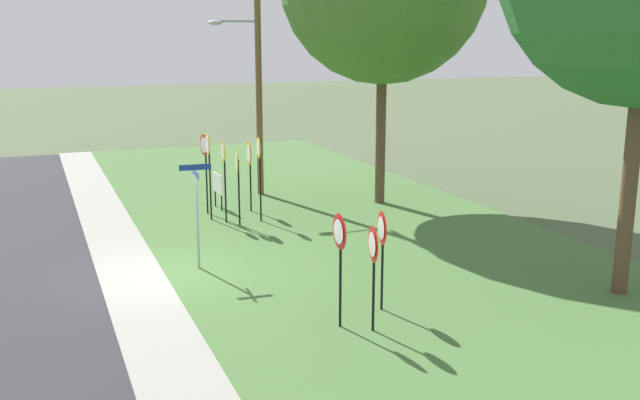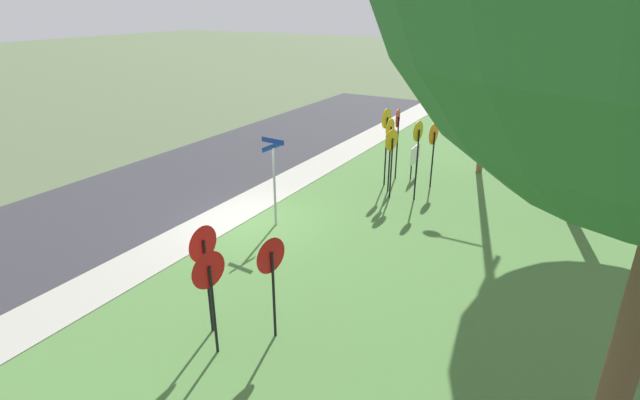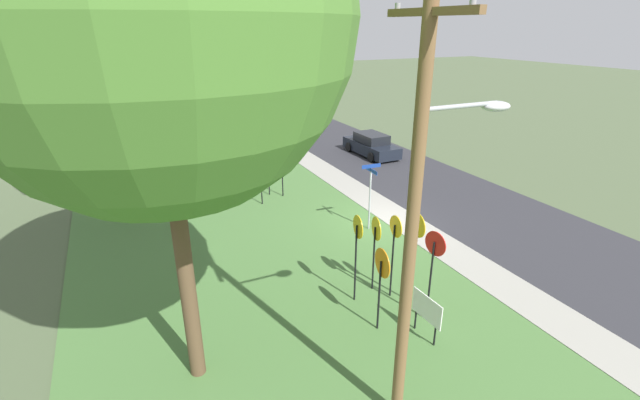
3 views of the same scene
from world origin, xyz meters
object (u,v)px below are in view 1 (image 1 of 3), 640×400
(stop_sign_near_right, at_px, (249,161))
(yield_sign_far_left, at_px, (339,243))
(stop_sign_near_left, at_px, (224,164))
(yield_sign_near_right, at_px, (373,254))
(stop_sign_far_right, at_px, (237,171))
(yield_sign_near_left, at_px, (381,237))
(stop_sign_center_tall, at_px, (205,157))
(notice_board, at_px, (218,185))
(stop_sign_far_left, at_px, (259,161))
(stop_sign_far_center, at_px, (208,157))
(utility_pole, at_px, (255,67))
(street_name_post, at_px, (197,207))

(stop_sign_near_right, bearing_deg, yield_sign_far_left, -1.42)
(stop_sign_near_left, bearing_deg, yield_sign_near_right, 6.65)
(stop_sign_far_right, relative_size, yield_sign_near_left, 1.10)
(stop_sign_center_tall, distance_m, notice_board, 1.41)
(stop_sign_far_right, bearing_deg, yield_sign_near_left, 17.37)
(stop_sign_near_left, distance_m, yield_sign_near_right, 9.83)
(stop_sign_far_right, height_order, yield_sign_near_left, stop_sign_far_right)
(stop_sign_near_right, bearing_deg, stop_sign_near_left, -40.25)
(stop_sign_far_left, bearing_deg, stop_sign_far_center, -111.03)
(yield_sign_far_left, bearing_deg, utility_pole, 171.95)
(notice_board, bearing_deg, yield_sign_near_left, 2.23)
(stop_sign_far_center, xyz_separation_m, stop_sign_far_right, (1.08, 0.66, -0.31))
(stop_sign_near_right, distance_m, yield_sign_near_left, 10.01)
(stop_sign_near_right, bearing_deg, stop_sign_far_right, -22.19)
(utility_pole, bearing_deg, stop_sign_near_right, -22.68)
(yield_sign_near_left, height_order, utility_pole, utility_pole)
(stop_sign_near_right, height_order, notice_board, stop_sign_near_right)
(stop_sign_near_left, height_order, stop_sign_far_center, stop_sign_far_center)
(stop_sign_near_left, height_order, notice_board, stop_sign_near_left)
(yield_sign_near_left, height_order, yield_sign_far_left, yield_sign_far_left)
(stop_sign_far_right, height_order, utility_pole, utility_pole)
(utility_pole, bearing_deg, yield_sign_far_left, -10.13)
(stop_sign_far_center, distance_m, notice_board, 2.06)
(stop_sign_near_right, relative_size, street_name_post, 0.89)
(stop_sign_far_right, height_order, stop_sign_center_tall, stop_sign_center_tall)
(stop_sign_far_right, height_order, notice_board, stop_sign_far_right)
(yield_sign_near_left, distance_m, notice_board, 10.91)
(stop_sign_far_left, relative_size, notice_board, 2.22)
(stop_sign_far_right, relative_size, notice_board, 1.97)
(stop_sign_near_left, xyz_separation_m, stop_sign_far_left, (0.28, 1.10, 0.09))
(yield_sign_far_left, distance_m, utility_pole, 13.70)
(notice_board, bearing_deg, stop_sign_far_left, 17.22)
(stop_sign_near_right, distance_m, stop_sign_center_tall, 1.51)
(stop_sign_far_center, relative_size, street_name_post, 1.05)
(street_name_post, bearing_deg, stop_sign_far_left, 147.76)
(stop_sign_far_right, distance_m, street_name_post, 4.41)
(stop_sign_near_left, xyz_separation_m, stop_sign_center_tall, (-1.41, -0.28, 0.06))
(stop_sign_near_right, relative_size, stop_sign_far_center, 0.84)
(stop_sign_far_left, relative_size, stop_sign_far_center, 0.96)
(stop_sign_center_tall, bearing_deg, stop_sign_near_right, 71.37)
(stop_sign_far_center, xyz_separation_m, yield_sign_near_left, (9.36, 1.55, -0.44))
(stop_sign_near_right, xyz_separation_m, stop_sign_far_center, (0.65, -1.57, 0.32))
(yield_sign_far_left, bearing_deg, stop_sign_near_left, -178.28)
(stop_sign_center_tall, bearing_deg, stop_sign_near_left, 1.81)
(street_name_post, bearing_deg, notice_board, 165.03)
(stop_sign_near_right, height_order, stop_sign_far_center, stop_sign_far_center)
(stop_sign_center_tall, height_order, notice_board, stop_sign_center_tall)
(yield_sign_near_right, bearing_deg, yield_sign_near_left, 155.28)
(stop_sign_center_tall, bearing_deg, stop_sign_far_right, 6.87)
(street_name_post, xyz_separation_m, notice_board, (-6.40, 2.16, -0.82))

